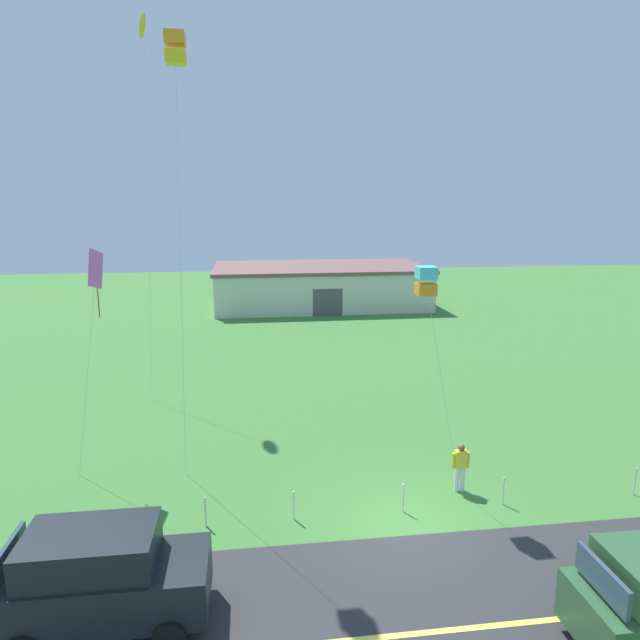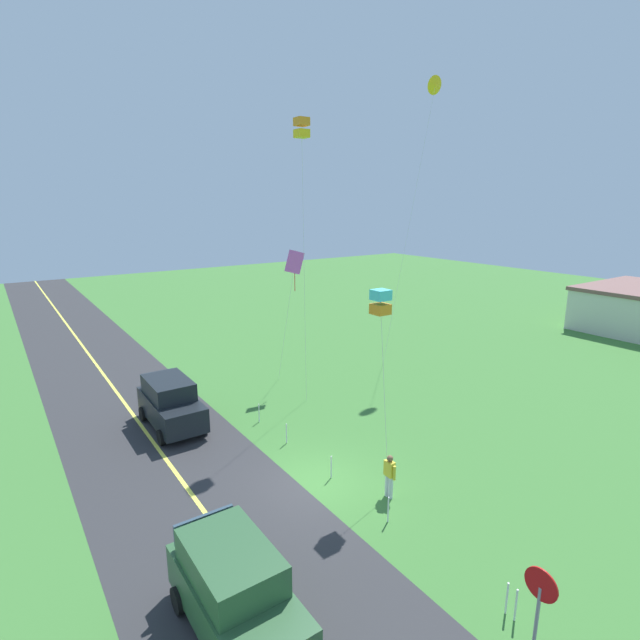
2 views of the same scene
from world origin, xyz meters
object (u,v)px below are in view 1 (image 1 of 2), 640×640
Objects in this scene: kite_green_far at (96,273)px; person_adult_near at (460,466)px; car_parked_west_near at (102,577)px; warehouse_distant at (320,285)px; kite_blue_mid at (175,50)px; kite_yellow_high at (144,29)px; kite_red_low at (426,281)px.

person_adult_near is at bearing -15.93° from kite_green_far.
warehouse_distant reaches higher than car_parked_west_near.
kite_blue_mid is 34.01m from warehouse_distant.
car_parked_west_near is at bearing -38.28° from person_adult_near.
kite_yellow_high reaches higher than warehouse_distant.
person_adult_near is 0.09× the size of warehouse_distant.
kite_red_low is 18.80m from kite_yellow_high.
car_parked_west_near is at bearing -78.27° from kite_green_far.
kite_blue_mid reaches higher than car_parked_west_near.
kite_yellow_high is 0.95× the size of warehouse_distant.
kite_yellow_high reaches higher than car_parked_west_near.
kite_red_low is at bearing -11.15° from kite_blue_mid.
kite_blue_mid is 1.81× the size of kite_green_far.
car_parked_west_near is 2.75× the size of person_adult_near.
kite_blue_mid reaches higher than kite_red_low.
kite_green_far is (-10.22, 2.82, 0.07)m from kite_red_low.
kite_red_low is 9.81m from kite_blue_mid.
kite_yellow_high reaches higher than kite_green_far.
kite_green_far is (-0.50, -9.74, -10.00)m from kite_yellow_high.
kite_blue_mid is at bearing -104.80° from warehouse_distant.
kite_red_low is 0.52× the size of kite_blue_mid.
car_parked_west_near is 38.49m from warehouse_distant.
kite_yellow_high reaches higher than person_adult_near.
kite_yellow_high is at bearing 87.06° from kite_green_far.
kite_blue_mid is 0.79× the size of kite_yellow_high.
car_parked_west_near is 0.61× the size of kite_red_low.
person_adult_near is 13.29m from kite_green_far.
person_adult_near is at bearing -20.15° from kite_red_low.
car_parked_west_near reaches higher than person_adult_near.
person_adult_near is at bearing -49.93° from kite_yellow_high.
kite_green_far reaches higher than person_adult_near.
kite_blue_mid is at bearing 77.13° from car_parked_west_near.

